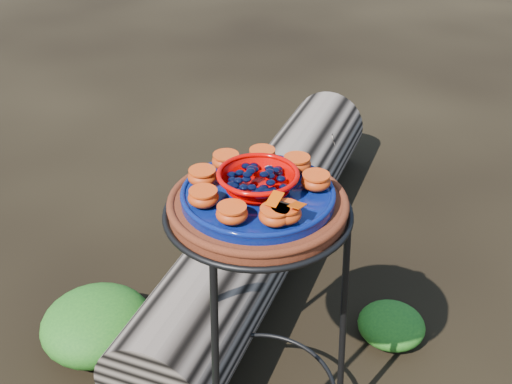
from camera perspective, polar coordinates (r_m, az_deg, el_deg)
plant_stand at (r=1.58m, az=0.15°, el=-12.44°), size 0.44×0.44×0.70m
terracotta_saucer at (r=1.35m, az=0.17°, el=-1.26°), size 0.37×0.37×0.03m
cobalt_plate at (r=1.33m, az=0.17°, el=-0.33°), size 0.32×0.32×0.02m
red_bowl at (r=1.32m, az=0.18°, el=0.89°), size 0.16×0.16×0.04m
glass_gems at (r=1.30m, az=0.18°, el=2.14°), size 0.12×0.12×0.02m
orange_half_0 at (r=1.23m, az=2.65°, el=-1.92°), size 0.06×0.06×0.03m
orange_half_1 at (r=1.33m, az=5.33°, el=0.94°), size 0.06×0.06×0.03m
orange_half_2 at (r=1.40m, az=3.65°, el=2.52°), size 0.06×0.06×0.03m
orange_half_3 at (r=1.42m, az=0.56°, el=3.20°), size 0.06×0.06×0.03m
orange_half_4 at (r=1.41m, az=-2.68°, el=2.77°), size 0.06×0.06×0.03m
orange_half_5 at (r=1.35m, az=-4.78°, el=1.37°), size 0.06×0.06×0.03m
orange_half_6 at (r=1.28m, az=-4.70°, el=-0.50°), size 0.06×0.06×0.03m
orange_half_7 at (r=1.23m, az=-2.16°, el=-1.95°), size 0.06×0.06×0.03m
orange_half_8 at (r=1.22m, az=1.68°, el=-2.12°), size 0.06×0.06×0.03m
butterfly at (r=1.22m, az=2.68°, el=-0.95°), size 0.10×0.09×0.02m
driftwood_log at (r=2.29m, az=0.82°, el=-2.58°), size 1.65×1.33×0.32m
foliage_right at (r=2.07m, az=11.94°, el=-11.42°), size 0.21×0.21×0.10m
foliage_back at (r=2.05m, az=-13.98°, el=-11.19°), size 0.34×0.34×0.17m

